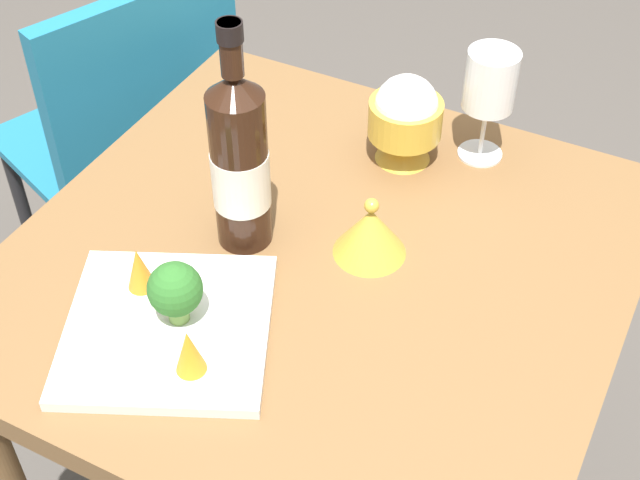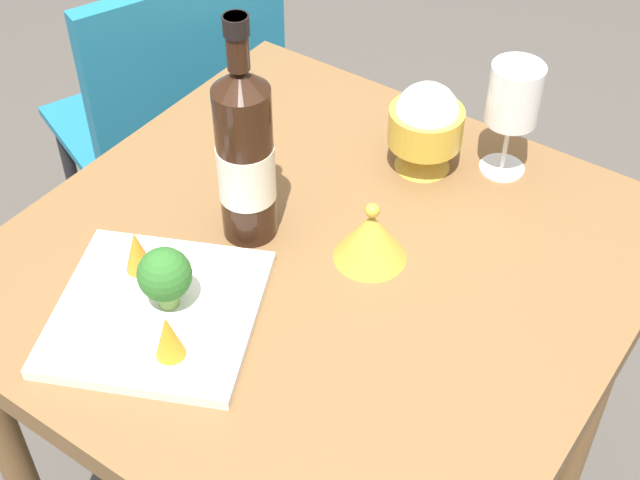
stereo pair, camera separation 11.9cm
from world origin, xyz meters
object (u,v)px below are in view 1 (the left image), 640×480
object	(u,v)px
wine_bottle	(240,162)
serving_plate	(168,328)
broccoli_floret	(175,290)
carrot_garnish_left	(139,268)
carrot_garnish_right	(189,351)
wine_glass	(490,83)
chair_near_window	(133,129)
rice_bowl_lid	(370,231)
rice_bowl	(405,118)

from	to	relation	value
wine_bottle	serving_plate	bearing A→B (deg)	-88.75
wine_bottle	broccoli_floret	xyz separation A→B (m)	(0.01, -0.18, -0.07)
wine_bottle	carrot_garnish_left	world-z (taller)	wine_bottle
broccoli_floret	carrot_garnish_right	size ratio (longest dim) A/B	1.35
wine_glass	carrot_garnish_right	xyz separation A→B (m)	(-0.16, -0.56, -0.08)
chair_near_window	carrot_garnish_right	xyz separation A→B (m)	(0.56, -0.60, 0.26)
wine_bottle	carrot_garnish_left	distance (m)	0.19
chair_near_window	wine_glass	distance (m)	0.79
serving_plate	broccoli_floret	xyz separation A→B (m)	(0.01, 0.01, 0.06)
wine_bottle	carrot_garnish_left	xyz separation A→B (m)	(-0.06, -0.15, -0.08)
broccoli_floret	rice_bowl_lid	bearing A→B (deg)	56.35
serving_plate	carrot_garnish_right	distance (m)	0.09
broccoli_floret	serving_plate	bearing A→B (deg)	-118.69
broccoli_floret	carrot_garnish_right	xyz separation A→B (m)	(0.06, -0.06, -0.02)
chair_near_window	rice_bowl	size ratio (longest dim) A/B	6.00
wine_bottle	wine_glass	xyz separation A→B (m)	(0.23, 0.32, -0.00)
wine_bottle	rice_bowl_lid	size ratio (longest dim) A/B	3.31
rice_bowl_lid	carrot_garnish_right	world-z (taller)	rice_bowl_lid
carrot_garnish_left	carrot_garnish_right	world-z (taller)	same
wine_bottle	carrot_garnish_left	size ratio (longest dim) A/B	5.27
chair_near_window	wine_glass	size ratio (longest dim) A/B	4.75
serving_plate	wine_bottle	bearing A→B (deg)	91.25
chair_near_window	serving_plate	world-z (taller)	chair_near_window
wine_glass	broccoli_floret	xyz separation A→B (m)	(-0.21, -0.50, -0.06)
wine_bottle	rice_bowl_lid	xyz separation A→B (m)	(0.17, 0.05, -0.09)
serving_plate	broccoli_floret	distance (m)	0.06
rice_bowl	carrot_garnish_left	distance (m)	0.46
wine_bottle	chair_near_window	bearing A→B (deg)	143.26
wine_bottle	carrot_garnish_right	bearing A→B (deg)	-73.86
carrot_garnish_right	carrot_garnish_left	bearing A→B (deg)	146.82
broccoli_floret	carrot_garnish_right	bearing A→B (deg)	-46.56
chair_near_window	wine_bottle	xyz separation A→B (m)	(0.49, -0.36, 0.34)
rice_bowl	serving_plate	world-z (taller)	rice_bowl
rice_bowl_lid	carrot_garnish_left	xyz separation A→B (m)	(-0.23, -0.20, 0.01)
wine_bottle	wine_glass	bearing A→B (deg)	55.11
chair_near_window	wine_bottle	distance (m)	0.70
wine_bottle	wine_glass	size ratio (longest dim) A/B	1.85
carrot_garnish_right	rice_bowl	bearing A→B (deg)	83.86
wine_bottle	carrot_garnish_right	distance (m)	0.26
rice_bowl_lid	broccoli_floret	bearing A→B (deg)	-123.65
wine_bottle	broccoli_floret	size ratio (longest dim) A/B	3.86
chair_near_window	carrot_garnish_right	world-z (taller)	chair_near_window
chair_near_window	carrot_garnish_left	world-z (taller)	chair_near_window
rice_bowl	rice_bowl_lid	world-z (taller)	rice_bowl
wine_glass	broccoli_floret	bearing A→B (deg)	-112.96
carrot_garnish_left	wine_glass	bearing A→B (deg)	59.07
rice_bowl_lid	carrot_garnish_left	distance (m)	0.30
carrot_garnish_left	wine_bottle	bearing A→B (deg)	68.52
rice_bowl_lid	carrot_garnish_left	world-z (taller)	rice_bowl_lid
carrot_garnish_right	broccoli_floret	bearing A→B (deg)	133.44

